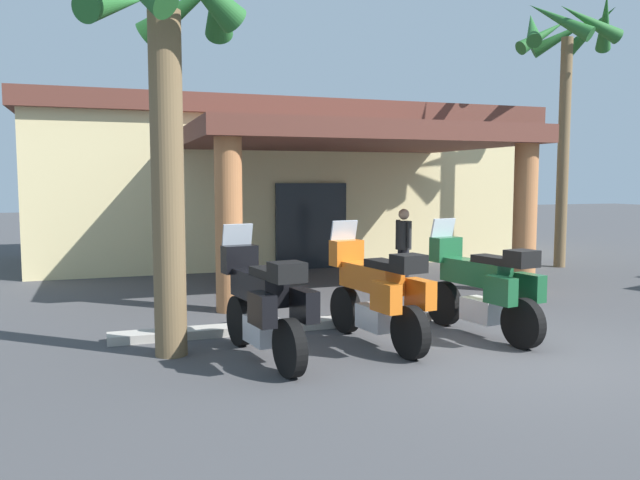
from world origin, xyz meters
TOP-DOWN VIEW (x-y plane):
  - ground_plane at (0.00, 0.00)m, footprint 80.00×80.00m
  - motel_building at (-0.01, 10.78)m, footprint 13.44×10.76m
  - motorcycle_black at (-3.05, 0.69)m, footprint 0.83×2.21m
  - motorcycle_orange at (-1.47, 0.90)m, footprint 0.84×2.20m
  - motorcycle_green at (0.12, 0.86)m, footprint 0.87×2.20m
  - pedestrian at (0.84, 4.76)m, footprint 0.32×0.53m
  - palm_tree_roadside at (-4.05, 1.27)m, footprint 2.01×2.06m
  - palm_tree_near_portico at (6.03, 6.40)m, footprint 2.55×2.53m
  - curb_strip at (-1.47, 2.12)m, footprint 6.76×0.36m

SIDE VIEW (x-z plane):
  - ground_plane at x=0.00m, z-range 0.00..0.00m
  - curb_strip at x=-1.47m, z-range 0.00..0.12m
  - motorcycle_black at x=-3.05m, z-range -0.11..1.50m
  - motorcycle_orange at x=-1.47m, z-range -0.11..1.50m
  - motorcycle_green at x=0.12m, z-range -0.11..1.50m
  - pedestrian at x=0.84m, z-range 0.12..1.72m
  - motel_building at x=-0.01m, z-range 0.05..4.21m
  - palm_tree_roadside at x=-4.05m, z-range 0.91..5.83m
  - palm_tree_near_portico at x=6.03m, z-range 1.90..8.45m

